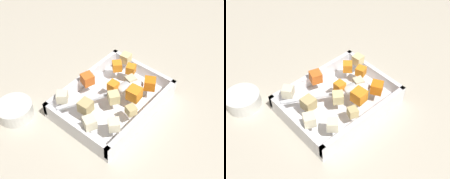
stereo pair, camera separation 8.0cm
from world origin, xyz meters
TOP-DOWN VIEW (x-y plane):
  - ground_plane at (0.00, 0.00)m, footprint 4.00×4.00m
  - baking_dish at (-0.01, 0.01)m, footprint 0.30×0.22m
  - carrot_chunk_heap_top at (-0.03, 0.07)m, footprint 0.04×0.04m
  - carrot_chunk_front_center at (-0.09, 0.08)m, footprint 0.04×0.04m
  - carrot_chunk_heap_side at (0.01, -0.06)m, footprint 0.04×0.04m
  - carrot_chunk_center at (-0.02, 0.01)m, footprint 0.03×0.03m
  - carrot_chunk_mid_left at (-0.10, 0.00)m, footprint 0.03×0.03m
  - carrot_chunk_near_right at (-0.09, -0.04)m, footprint 0.04×0.04m
  - potato_chunk_back_center at (0.08, 0.00)m, footprint 0.03×0.03m
  - potato_chunk_corner_se at (0.11, 0.04)m, footprint 0.04×0.04m
  - potato_chunk_near_left at (0.01, 0.03)m, footprint 0.04×0.04m
  - potato_chunk_corner_sw at (-0.07, 0.03)m, footprint 0.03×0.03m
  - potato_chunk_near_spoon at (0.10, -0.07)m, footprint 0.04×0.04m
  - potato_chunk_under_handle at (0.02, 0.09)m, footprint 0.03×0.03m
  - potato_chunk_corner_nw at (0.08, 0.09)m, footprint 0.04×0.04m
  - potato_chunk_corner_ne at (-0.13, -0.04)m, footprint 0.03×0.03m
  - serving_spoon at (-0.04, 0.03)m, footprint 0.23×0.14m
  - small_prep_bowl at (0.19, -0.17)m, footprint 0.10×0.10m

SIDE VIEW (x-z plane):
  - ground_plane at x=0.00m, z-range 0.00..0.00m
  - baking_dish at x=-0.01m, z-range -0.01..0.04m
  - small_prep_bowl at x=0.19m, z-range 0.00..0.04m
  - serving_spoon at x=-0.04m, z-range 0.05..0.07m
  - potato_chunk_under_handle at x=0.02m, z-range 0.05..0.08m
  - potato_chunk_corner_sw at x=-0.07m, z-range 0.05..0.08m
  - carrot_chunk_mid_left at x=-0.10m, z-range 0.05..0.08m
  - carrot_chunk_center at x=-0.02m, z-range 0.05..0.08m
  - carrot_chunk_near_right at x=-0.09m, z-range 0.05..0.08m
  - potato_chunk_corner_ne at x=-0.13m, z-range 0.05..0.08m
  - potato_chunk_corner_nw at x=0.08m, z-range 0.05..0.08m
  - potato_chunk_near_left at x=0.01m, z-range 0.05..0.08m
  - potato_chunk_near_spoon at x=0.10m, z-range 0.05..0.08m
  - potato_chunk_corner_se at x=0.11m, z-range 0.05..0.08m
  - carrot_chunk_heap_side at x=0.01m, z-range 0.05..0.08m
  - carrot_chunk_front_center at x=-0.09m, z-range 0.05..0.08m
  - potato_chunk_back_center at x=0.08m, z-range 0.05..0.08m
  - carrot_chunk_heap_top at x=-0.03m, z-range 0.05..0.09m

